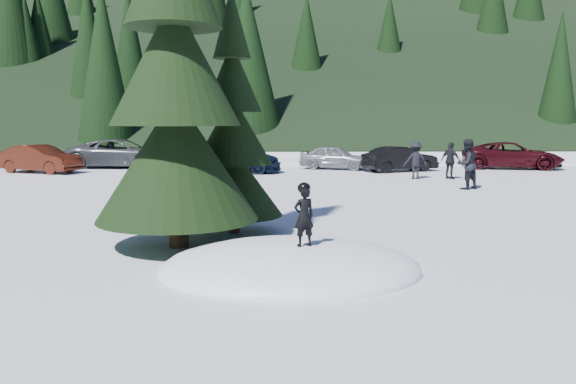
{
  "coord_description": "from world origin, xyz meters",
  "views": [
    {
      "loc": [
        -0.22,
        -9.29,
        2.53
      ],
      "look_at": [
        -0.01,
        1.82,
        1.1
      ],
      "focal_mm": 35.0,
      "sensor_mm": 36.0,
      "label": 1
    }
  ],
  "objects_px": {
    "car_3": "(229,157)",
    "car_4": "(335,157)",
    "child_skier": "(304,216)",
    "car_5": "(400,159)",
    "car_2": "(121,153)",
    "adult_1": "(451,161)",
    "adult_0": "(467,164)",
    "adult_2": "(416,160)",
    "car_1": "(40,159)",
    "spruce_short": "(233,139)",
    "spruce_tall": "(175,79)",
    "car_6": "(512,155)"
  },
  "relations": [
    {
      "from": "car_3",
      "to": "car_4",
      "type": "relative_size",
      "value": 1.4
    },
    {
      "from": "child_skier",
      "to": "car_5",
      "type": "relative_size",
      "value": 0.26
    },
    {
      "from": "car_2",
      "to": "car_5",
      "type": "xyz_separation_m",
      "value": [
        14.31,
        -2.52,
        -0.14
      ]
    },
    {
      "from": "child_skier",
      "to": "adult_1",
      "type": "height_order",
      "value": "adult_1"
    },
    {
      "from": "adult_0",
      "to": "car_4",
      "type": "distance_m",
      "value": 9.31
    },
    {
      "from": "adult_2",
      "to": "car_1",
      "type": "distance_m",
      "value": 17.61
    },
    {
      "from": "car_4",
      "to": "spruce_short",
      "type": "bearing_deg",
      "value": -172.55
    },
    {
      "from": "adult_0",
      "to": "car_5",
      "type": "height_order",
      "value": "adult_0"
    },
    {
      "from": "adult_0",
      "to": "car_1",
      "type": "bearing_deg",
      "value": -48.72
    },
    {
      "from": "spruce_tall",
      "to": "car_3",
      "type": "relative_size",
      "value": 1.71
    },
    {
      "from": "car_4",
      "to": "adult_0",
      "type": "bearing_deg",
      "value": -133.79
    },
    {
      "from": "child_skier",
      "to": "adult_1",
      "type": "relative_size",
      "value": 0.62
    },
    {
      "from": "adult_2",
      "to": "car_5",
      "type": "distance_m",
      "value": 3.5
    },
    {
      "from": "child_skier",
      "to": "adult_1",
      "type": "bearing_deg",
      "value": -138.55
    },
    {
      "from": "car_4",
      "to": "adult_1",
      "type": "bearing_deg",
      "value": -116.33
    },
    {
      "from": "car_1",
      "to": "car_6",
      "type": "distance_m",
      "value": 23.65
    },
    {
      "from": "car_2",
      "to": "car_6",
      "type": "xyz_separation_m",
      "value": [
        20.47,
        -1.05,
        -0.07
      ]
    },
    {
      "from": "child_skier",
      "to": "adult_1",
      "type": "xyz_separation_m",
      "value": [
        7.01,
        14.86,
        -0.18
      ]
    },
    {
      "from": "car_4",
      "to": "car_6",
      "type": "distance_m",
      "value": 9.22
    },
    {
      "from": "adult_0",
      "to": "car_2",
      "type": "relative_size",
      "value": 0.34
    },
    {
      "from": "car_2",
      "to": "car_3",
      "type": "distance_m",
      "value": 6.62
    },
    {
      "from": "car_1",
      "to": "spruce_short",
      "type": "bearing_deg",
      "value": -123.96
    },
    {
      "from": "child_skier",
      "to": "car_1",
      "type": "height_order",
      "value": "child_skier"
    },
    {
      "from": "child_skier",
      "to": "adult_0",
      "type": "distance_m",
      "value": 13.03
    },
    {
      "from": "spruce_short",
      "to": "adult_0",
      "type": "relative_size",
      "value": 2.92
    },
    {
      "from": "car_5",
      "to": "spruce_tall",
      "type": "bearing_deg",
      "value": 132.09
    },
    {
      "from": "spruce_tall",
      "to": "car_1",
      "type": "height_order",
      "value": "spruce_tall"
    },
    {
      "from": "adult_0",
      "to": "car_4",
      "type": "bearing_deg",
      "value": -93.32
    },
    {
      "from": "spruce_short",
      "to": "child_skier",
      "type": "xyz_separation_m",
      "value": [
        1.41,
        -3.48,
        -1.13
      ]
    },
    {
      "from": "adult_2",
      "to": "car_1",
      "type": "bearing_deg",
      "value": -12.44
    },
    {
      "from": "spruce_tall",
      "to": "adult_2",
      "type": "xyz_separation_m",
      "value": [
        7.92,
        12.83,
        -2.51
      ]
    },
    {
      "from": "adult_1",
      "to": "adult_0",
      "type": "bearing_deg",
      "value": 133.09
    },
    {
      "from": "spruce_short",
      "to": "child_skier",
      "type": "bearing_deg",
      "value": -67.9
    },
    {
      "from": "spruce_tall",
      "to": "child_skier",
      "type": "xyz_separation_m",
      "value": [
        2.41,
        -2.08,
        -2.35
      ]
    },
    {
      "from": "car_2",
      "to": "car_4",
      "type": "distance_m",
      "value": 11.32
    },
    {
      "from": "car_1",
      "to": "car_4",
      "type": "height_order",
      "value": "car_1"
    },
    {
      "from": "spruce_tall",
      "to": "adult_1",
      "type": "height_order",
      "value": "spruce_tall"
    },
    {
      "from": "spruce_short",
      "to": "car_6",
      "type": "bearing_deg",
      "value": 51.22
    },
    {
      "from": "adult_0",
      "to": "adult_1",
      "type": "bearing_deg",
      "value": -126.67
    },
    {
      "from": "child_skier",
      "to": "car_5",
      "type": "height_order",
      "value": "child_skier"
    },
    {
      "from": "adult_0",
      "to": "car_6",
      "type": "distance_m",
      "value": 10.08
    },
    {
      "from": "spruce_tall",
      "to": "adult_1",
      "type": "xyz_separation_m",
      "value": [
        9.42,
        12.78,
        -2.53
      ]
    },
    {
      "from": "adult_2",
      "to": "car_6",
      "type": "relative_size",
      "value": 0.32
    },
    {
      "from": "car_4",
      "to": "car_5",
      "type": "height_order",
      "value": "car_5"
    },
    {
      "from": "car_1",
      "to": "car_5",
      "type": "bearing_deg",
      "value": -68.34
    },
    {
      "from": "adult_2",
      "to": "car_2",
      "type": "bearing_deg",
      "value": -25.02
    },
    {
      "from": "child_skier",
      "to": "car_3",
      "type": "bearing_deg",
      "value": -104.62
    },
    {
      "from": "car_4",
      "to": "car_1",
      "type": "bearing_deg",
      "value": 117.69
    },
    {
      "from": "adult_0",
      "to": "car_5",
      "type": "xyz_separation_m",
      "value": [
        -0.88,
        7.11,
        -0.3
      ]
    },
    {
      "from": "adult_0",
      "to": "car_3",
      "type": "relative_size",
      "value": 0.37
    }
  ]
}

